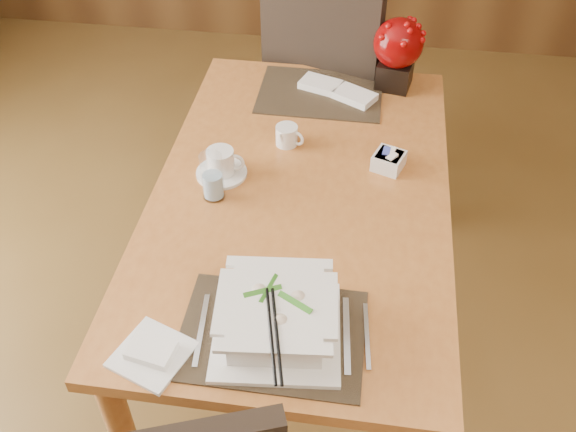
# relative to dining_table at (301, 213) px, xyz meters

# --- Properties ---
(dining_table) EXTENTS (0.90, 1.50, 0.75)m
(dining_table) POSITION_rel_dining_table_xyz_m (0.00, 0.00, 0.00)
(dining_table) COLOR #BD7134
(dining_table) RESTS_ON ground
(placemat_near) EXTENTS (0.45, 0.33, 0.01)m
(placemat_near) POSITION_rel_dining_table_xyz_m (0.00, -0.55, 0.10)
(placemat_near) COLOR black
(placemat_near) RESTS_ON dining_table
(placemat_far) EXTENTS (0.45, 0.33, 0.01)m
(placemat_far) POSITION_rel_dining_table_xyz_m (0.00, 0.55, 0.10)
(placemat_far) COLOR black
(placemat_far) RESTS_ON dining_table
(soup_setting) EXTENTS (0.33, 0.33, 0.12)m
(soup_setting) POSITION_rel_dining_table_xyz_m (0.01, -0.55, 0.16)
(soup_setting) COLOR white
(soup_setting) RESTS_ON dining_table
(coffee_cup) EXTENTS (0.16, 0.16, 0.09)m
(coffee_cup) POSITION_rel_dining_table_xyz_m (-0.26, 0.04, 0.14)
(coffee_cup) COLOR white
(coffee_cup) RESTS_ON dining_table
(water_glass) EXTENTS (0.08, 0.08, 0.15)m
(water_glass) POSITION_rel_dining_table_xyz_m (-0.26, -0.07, 0.17)
(water_glass) COLOR silver
(water_glass) RESTS_ON dining_table
(creamer_jug) EXTENTS (0.12, 0.12, 0.07)m
(creamer_jug) POSITION_rel_dining_table_xyz_m (-0.08, 0.23, 0.13)
(creamer_jug) COLOR white
(creamer_jug) RESTS_ON dining_table
(sugar_caddy) EXTENTS (0.11, 0.11, 0.05)m
(sugar_caddy) POSITION_rel_dining_table_xyz_m (0.26, 0.15, 0.12)
(sugar_caddy) COLOR white
(sugar_caddy) RESTS_ON dining_table
(berry_decor) EXTENTS (0.18, 0.18, 0.27)m
(berry_decor) POSITION_rel_dining_table_xyz_m (0.26, 0.64, 0.25)
(berry_decor) COLOR black
(berry_decor) RESTS_ON dining_table
(napkins_far) EXTENTS (0.31, 0.22, 0.03)m
(napkins_far) POSITION_rel_dining_table_xyz_m (0.07, 0.55, 0.12)
(napkins_far) COLOR white
(napkins_far) RESTS_ON dining_table
(bread_plate) EXTENTS (0.21, 0.21, 0.01)m
(bread_plate) POSITION_rel_dining_table_xyz_m (-0.27, -0.65, 0.10)
(bread_plate) COLOR white
(bread_plate) RESTS_ON dining_table
(far_chair) EXTENTS (0.64, 0.64, 1.08)m
(far_chair) POSITION_rel_dining_table_xyz_m (0.01, 0.88, -0.04)
(far_chair) COLOR black
(far_chair) RESTS_ON ground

